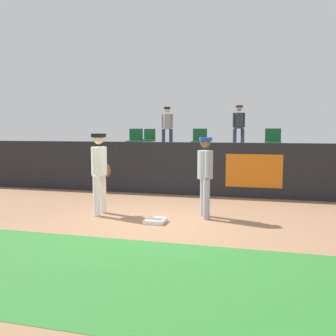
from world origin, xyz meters
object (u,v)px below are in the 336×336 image
Objects in this scene: spectator_capped at (239,125)px; seat_back_left at (149,138)px; player_runner_visitor at (205,171)px; seat_front_right at (273,141)px; seat_front_center at (199,140)px; spectator_hooded at (167,125)px; first_base at (155,221)px; player_fielder_home at (100,168)px; seat_front_left at (135,140)px.

seat_back_left is at bearing -5.95° from spectator_capped.
player_runner_visitor is 2.02× the size of seat_front_right.
player_runner_visitor is at bearing -62.16° from seat_back_left.
spectator_hooded reaches higher than seat_front_center.
spectator_capped is at bearing 81.44° from first_base.
seat_front_center is 0.49× the size of spectator_hooded.
seat_back_left is at bearing 47.61° from spectator_hooded.
first_base is 0.24× the size of player_runner_visitor.
spectator_capped is (2.50, 7.03, 1.03)m from player_fielder_home.
spectator_hooded reaches higher than first_base.
seat_front_right is (2.33, 4.76, 1.49)m from first_base.
first_base is at bearing -73.24° from player_runner_visitor.
player_runner_visitor is 2.02× the size of seat_front_left.
spectator_capped is (3.25, 2.67, 0.53)m from seat_front_left.
player_fielder_home reaches higher than player_runner_visitor.
seat_front_left reaches higher than player_fielder_home.
spectator_hooded is at bearing 80.20° from seat_front_left.
player_runner_visitor is at bearing 37.72° from first_base.
spectator_hooded is at bearing 102.98° from first_base.
first_base is 5.42m from seat_front_left.
spectator_hooded is 2.81m from spectator_capped.
spectator_capped is (0.23, 6.75, 1.07)m from player_runner_visitor.
first_base is at bearing -65.87° from seat_front_left.
first_base is 0.23× the size of spectator_capped.
seat_back_left is at bearing -171.60° from player_fielder_home.
spectator_hooded is 0.99× the size of spectator_capped.
seat_front_left is at bearing 114.13° from first_base.
seat_back_left is at bearing 141.62° from seat_front_center.
spectator_capped is (-1.21, 2.67, 0.53)m from seat_front_right.
seat_front_right is at bearing 139.55° from player_runner_visitor.
seat_front_left is at bearing -87.29° from seat_back_left.
seat_front_right is (1.44, 4.08, 0.55)m from player_runner_visitor.
seat_front_left reaches higher than first_base.
first_base is at bearing -71.32° from seat_back_left.
first_base is 0.48× the size of seat_front_right.
spectator_capped is at bearing 114.34° from seat_front_right.
seat_front_left is 2.19m from seat_front_center.
seat_back_left is 3.49m from spectator_capped.
spectator_capped is (3.34, 0.87, 0.53)m from seat_back_left.
seat_front_left is at bearing -180.00° from seat_front_right.
spectator_hooded is at bearing 147.43° from seat_front_right.
spectator_capped is (1.06, 2.67, 0.53)m from seat_front_center.
seat_front_right is 4.79m from spectator_hooded.
seat_front_right is 0.49× the size of spectator_capped.
player_runner_visitor is at bearing -109.49° from seat_front_right.
spectator_hooded reaches higher than player_fielder_home.
player_fielder_home is 4.45m from seat_front_left.
seat_front_right reaches higher than player_fielder_home.
player_fielder_home reaches higher than first_base.
spectator_capped is (1.12, 7.43, 2.02)m from first_base.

